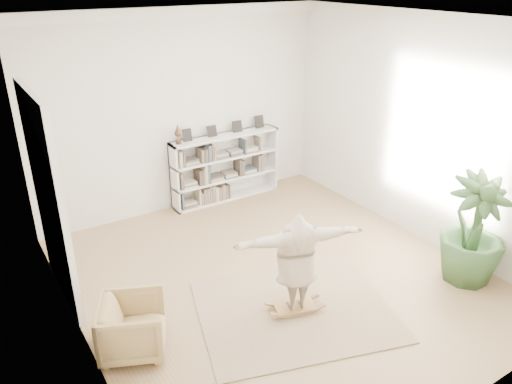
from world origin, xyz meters
The scene contains 9 objects.
floor centered at (0.00, 0.00, 0.00)m, with size 6.00×6.00×0.00m, color #9B7550.
room_shell centered at (0.00, 2.94, 3.51)m, with size 6.00×6.00×6.00m.
doors centered at (-2.70, 1.30, 1.40)m, with size 0.09×1.78×2.92m.
bookshelf centered at (0.74, 2.82, 0.64)m, with size 2.20×0.35×1.64m.
armchair centered at (-2.30, -0.37, 0.34)m, with size 0.73×0.76×0.69m, color tan.
rug centered at (-0.26, -0.81, 0.01)m, with size 2.50×2.00×0.02m, color tan.
rocker_board centered at (-0.26, -0.81, 0.07)m, with size 0.60×0.46×0.11m.
person centered at (-0.26, -0.81, 0.81)m, with size 1.67×0.45×1.36m, color #BCA68D.
houseplant centered at (2.30, -1.53, 0.81)m, with size 0.90×0.90×1.61m, color #35582C.
Camera 1 is at (-3.60, -5.07, 4.16)m, focal length 35.00 mm.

